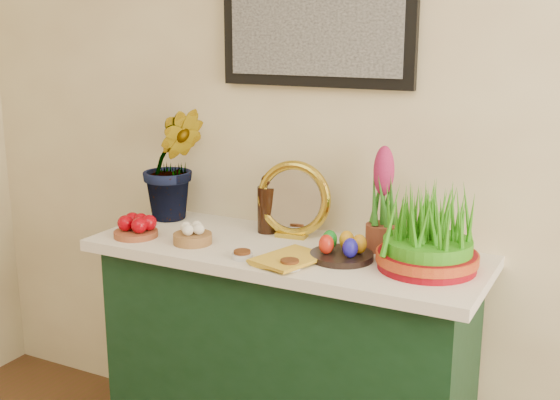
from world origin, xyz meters
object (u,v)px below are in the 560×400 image
at_px(book, 271,253).
at_px(wheatgrass_sabzeh, 428,234).
at_px(mirror, 293,200).
at_px(hyacinth_green, 173,146).
at_px(sideboard, 286,367).

height_order(book, wheatgrass_sabzeh, wheatgrass_sabzeh).
bearing_deg(mirror, book, -81.03).
height_order(mirror, wheatgrass_sabzeh, mirror).
height_order(mirror, book, mirror).
bearing_deg(wheatgrass_sabzeh, hyacinth_green, 173.06).
relative_size(hyacinth_green, wheatgrass_sabzeh, 1.83).
bearing_deg(wheatgrass_sabzeh, mirror, 166.52).
distance_m(sideboard, wheatgrass_sabzeh, 0.77).
distance_m(hyacinth_green, mirror, 0.55).
bearing_deg(wheatgrass_sabzeh, book, -165.98).
relative_size(hyacinth_green, mirror, 2.06).
height_order(sideboard, wheatgrass_sabzeh, wheatgrass_sabzeh).
height_order(hyacinth_green, book, hyacinth_green).
relative_size(mirror, wheatgrass_sabzeh, 0.89).
relative_size(sideboard, wheatgrass_sabzeh, 4.00).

